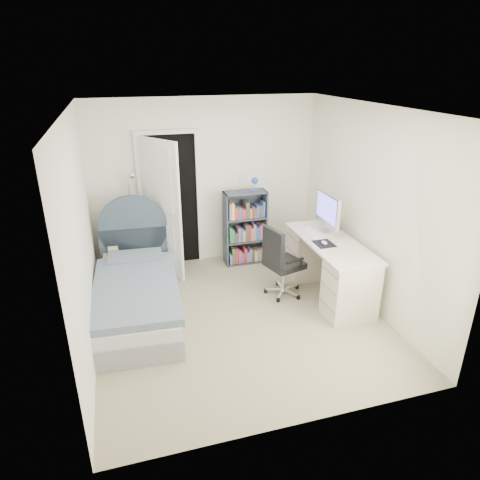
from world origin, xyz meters
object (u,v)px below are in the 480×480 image
object	(u,v)px
desk	(329,265)
office_chair	(280,259)
nightstand	(117,258)
bookcase	(245,230)
floor_lamp	(135,232)
bed	(137,293)

from	to	relation	value
desk	office_chair	distance (m)	0.67
nightstand	office_chair	xyz separation A→B (m)	(2.07, -1.02, 0.17)
bookcase	office_chair	bearing A→B (deg)	-83.50
nightstand	floor_lamp	bearing A→B (deg)	45.83
bed	nightstand	world-z (taller)	bed
bed	floor_lamp	bearing A→B (deg)	86.24
nightstand	office_chair	distance (m)	2.31
office_chair	bookcase	bearing A→B (deg)	96.50
floor_lamp	bookcase	bearing A→B (deg)	-6.38
floor_lamp	office_chair	bearing A→B (deg)	-36.53
office_chair	floor_lamp	bearing A→B (deg)	143.47
bed	nightstand	size ratio (longest dim) A/B	3.77
bed	floor_lamp	world-z (taller)	floor_lamp
floor_lamp	desk	xyz separation A→B (m)	(2.43, -1.47, -0.19)
floor_lamp	bed	bearing A→B (deg)	-93.76
desk	nightstand	bearing A→B (deg)	156.73
bed	office_chair	bearing A→B (deg)	-2.50
bed	desk	xyz separation A→B (m)	(2.51, -0.23, 0.14)
nightstand	floor_lamp	size ratio (longest dim) A/B	0.37
office_chair	desk	bearing A→B (deg)	-12.82
desk	floor_lamp	bearing A→B (deg)	148.87
floor_lamp	desk	bearing A→B (deg)	-31.13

